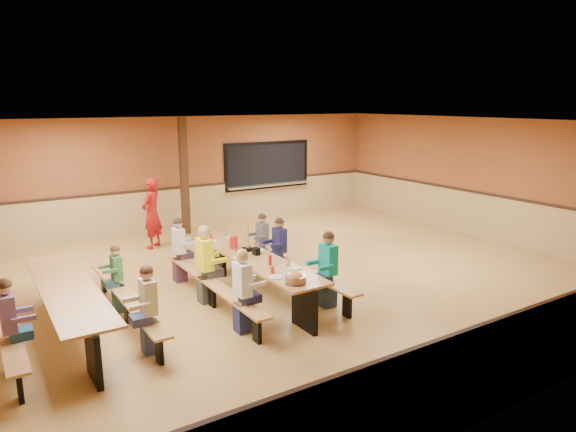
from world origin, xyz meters
TOP-DOWN VIEW (x-y plane):
  - ground at (0.00, 0.00)m, footprint 12.00×12.00m
  - room_envelope at (0.00, 0.00)m, footprint 12.04×10.04m
  - kitchen_pass_through at (2.60, 4.96)m, footprint 2.78×0.28m
  - structural_post at (-0.20, 4.40)m, footprint 0.18×0.18m
  - cafeteria_table_main at (-0.84, -0.50)m, footprint 1.91×3.70m
  - cafeteria_table_second at (-3.87, -0.33)m, footprint 1.91×3.70m
  - seated_child_white_left at (-1.66, -1.63)m, footprint 0.40×0.32m
  - seated_adult_yellow at (-1.66, -0.25)m, footprint 0.43×0.35m
  - seated_child_grey_left at (-1.66, 0.99)m, footprint 0.38×0.31m
  - seated_child_teal_right at (-0.01, -1.53)m, footprint 0.40×0.33m
  - seated_child_navy_right at (-0.01, 0.02)m, footprint 0.37×0.30m
  - seated_child_char_right at (-0.01, 0.68)m, footprint 0.35×0.29m
  - seated_child_purple_sec at (-4.69, -1.14)m, footprint 0.39×0.32m
  - seated_child_green_sec at (-3.04, 0.14)m, footprint 0.32×0.26m
  - seated_child_tan_sec at (-3.04, -1.52)m, footprint 0.38×0.31m
  - standing_woman at (-1.36, 3.55)m, footprint 0.72×0.71m
  - punch_pitcher at (-0.91, 0.17)m, footprint 0.16×0.16m
  - chip_bowl at (-0.96, -1.99)m, footprint 0.32×0.32m
  - napkin_dispenser at (-0.76, -0.41)m, footprint 0.10×0.14m
  - condiment_mustard at (-1.05, -0.54)m, footprint 0.06×0.06m
  - condiment_ketchup at (-0.84, -1.04)m, footprint 0.06×0.06m
  - table_paddle at (-0.78, -0.11)m, footprint 0.16×0.16m
  - place_settings at (-0.84, -0.50)m, footprint 0.65×3.30m

SIDE VIEW (x-z plane):
  - ground at x=0.00m, z-range 0.00..0.00m
  - cafeteria_table_main at x=-0.84m, z-range 0.16..0.90m
  - cafeteria_table_second at x=-3.87m, z-range 0.16..0.90m
  - seated_child_green_sec at x=-3.04m, z-range 0.00..1.11m
  - seated_child_char_right at x=-0.01m, z-range 0.00..1.18m
  - seated_child_navy_right at x=-0.01m, z-range 0.00..1.22m
  - seated_child_grey_left at x=-1.66m, z-range 0.00..1.23m
  - seated_child_tan_sec at x=-3.04m, z-range 0.00..1.24m
  - seated_child_purple_sec at x=-4.69m, z-range 0.00..1.25m
  - seated_child_white_left at x=-1.66m, z-range 0.00..1.27m
  - seated_child_teal_right at x=-0.01m, z-range 0.00..1.28m
  - seated_adult_yellow at x=-1.66m, z-range 0.00..1.34m
  - room_envelope at x=0.00m, z-range -0.82..2.20m
  - place_settings at x=-0.84m, z-range 0.74..0.85m
  - napkin_dispenser at x=-0.76m, z-range 0.74..0.87m
  - chip_bowl at x=-0.96m, z-range 0.74..0.89m
  - condiment_mustard at x=-1.05m, z-range 0.74..0.91m
  - condiment_ketchup at x=-0.84m, z-range 0.74..0.91m
  - standing_woman at x=-1.36m, z-range 0.00..1.67m
  - punch_pitcher at x=-0.91m, z-range 0.74..0.96m
  - table_paddle at x=-0.78m, z-range 0.60..1.16m
  - kitchen_pass_through at x=2.60m, z-range 0.80..2.18m
  - structural_post at x=-0.20m, z-range 0.00..3.00m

